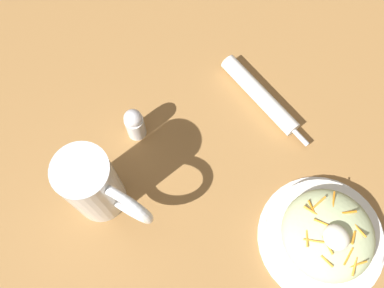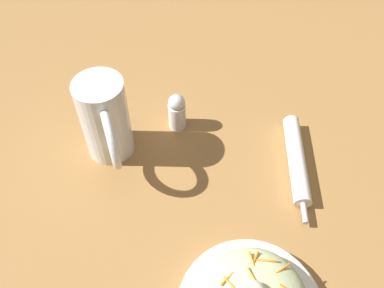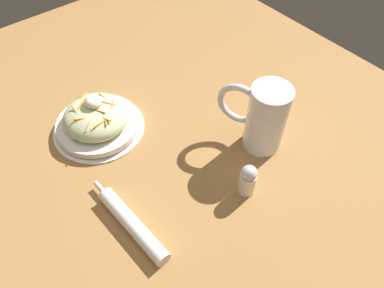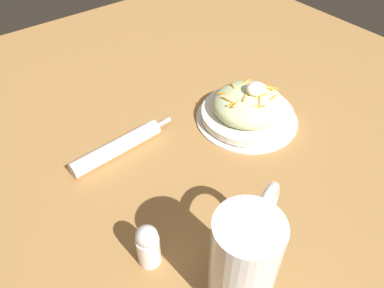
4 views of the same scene
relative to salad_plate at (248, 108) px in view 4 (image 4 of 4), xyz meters
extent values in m
plane|color=#9E703D|center=(-0.15, -0.01, -0.03)|extent=(1.43, 1.43, 0.00)
cylinder|color=white|center=(0.00, 0.00, -0.03)|extent=(0.21, 0.21, 0.01)
cylinder|color=white|center=(0.00, 0.00, -0.01)|extent=(0.19, 0.19, 0.02)
ellipsoid|color=beige|center=(0.00, 0.00, 0.01)|extent=(0.15, 0.15, 0.06)
cylinder|color=orange|center=(-0.02, 0.00, 0.04)|extent=(0.02, 0.02, 0.00)
cylinder|color=orange|center=(0.06, -0.01, 0.03)|extent=(0.02, 0.03, 0.01)
cylinder|color=orange|center=(0.04, 0.00, 0.04)|extent=(0.01, 0.03, 0.00)
cylinder|color=orange|center=(-0.01, 0.04, 0.04)|extent=(0.01, 0.02, 0.00)
cylinder|color=orange|center=(-0.05, 0.01, 0.04)|extent=(0.01, 0.03, 0.00)
cylinder|color=orange|center=(0.02, 0.04, 0.04)|extent=(0.03, 0.00, 0.01)
cylinder|color=orange|center=(-0.04, -0.01, 0.04)|extent=(0.03, 0.01, 0.00)
cylinder|color=orange|center=(-0.05, 0.00, 0.04)|extent=(0.02, 0.01, 0.01)
cylinder|color=orange|center=(0.02, 0.02, 0.04)|extent=(0.01, 0.02, 0.01)
cylinder|color=orange|center=(0.06, 0.00, 0.03)|extent=(0.01, 0.03, 0.01)
cylinder|color=orange|center=(-0.02, -0.04, 0.04)|extent=(0.02, 0.02, 0.01)
cylinder|color=orange|center=(-0.04, 0.04, 0.03)|extent=(0.02, 0.02, 0.01)
cylinder|color=orange|center=(0.03, -0.04, 0.04)|extent=(0.02, 0.01, 0.00)
cylinder|color=orange|center=(0.01, -0.02, 0.04)|extent=(0.03, 0.01, 0.00)
cylinder|color=orange|center=(-0.01, -0.03, 0.04)|extent=(0.02, 0.02, 0.01)
ellipsoid|color=white|center=(0.01, 0.00, 0.05)|extent=(0.04, 0.04, 0.02)
cylinder|color=white|center=(-0.27, -0.27, 0.05)|extent=(0.09, 0.09, 0.16)
cylinder|color=#B76B14|center=(-0.27, -0.27, 0.01)|extent=(0.08, 0.08, 0.08)
cylinder|color=white|center=(-0.27, -0.27, 0.06)|extent=(0.08, 0.08, 0.01)
torus|color=white|center=(-0.22, -0.24, 0.07)|extent=(0.10, 0.06, 0.10)
cylinder|color=white|center=(-0.27, 0.08, -0.01)|extent=(0.19, 0.04, 0.03)
cylinder|color=silver|center=(-0.16, 0.08, -0.01)|extent=(0.04, 0.01, 0.01)
cylinder|color=white|center=(-0.34, -0.15, 0.00)|extent=(0.03, 0.03, 0.05)
sphere|color=silver|center=(-0.34, -0.15, 0.03)|extent=(0.03, 0.03, 0.03)
camera|label=1|loc=(-0.04, -0.24, 0.70)|focal=39.57mm
camera|label=2|loc=(0.20, -0.07, 0.59)|focal=38.58mm
camera|label=3|loc=(-0.58, 0.18, 0.60)|focal=33.29mm
camera|label=4|loc=(-0.47, -0.41, 0.48)|focal=34.72mm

